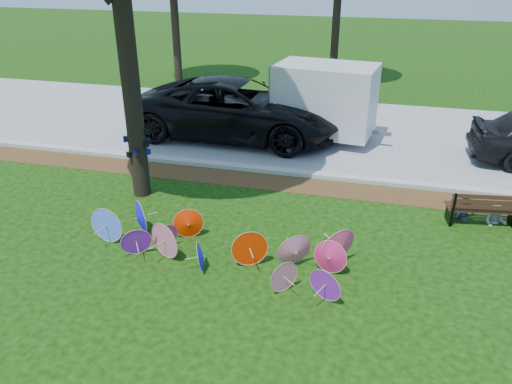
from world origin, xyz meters
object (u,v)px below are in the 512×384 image
at_px(parasol_pile, 221,243).
at_px(black_van, 238,109).
at_px(person_left, 467,196).
at_px(cargo_trailer, 325,99).
at_px(park_bench, 482,207).
at_px(person_right, 499,204).

relative_size(parasol_pile, black_van, 0.82).
relative_size(parasol_pile, person_left, 4.60).
relative_size(black_van, person_left, 5.61).
distance_m(cargo_trailer, person_left, 6.21).
bearing_deg(park_bench, black_van, 140.44).
bearing_deg(person_left, black_van, 168.32).
relative_size(black_van, cargo_trailer, 2.22).
distance_m(parasol_pile, person_right, 6.36).
xyz_separation_m(park_bench, person_right, (0.35, 0.05, 0.10)).
bearing_deg(person_left, park_bench, 12.78).
distance_m(parasol_pile, cargo_trailer, 7.87).
relative_size(parasol_pile, park_bench, 3.60).
xyz_separation_m(black_van, park_bench, (7.07, -4.35, -0.55)).
distance_m(park_bench, person_right, 0.37).
bearing_deg(parasol_pile, person_right, 27.92).
bearing_deg(park_bench, cargo_trailer, 123.63).
xyz_separation_m(black_van, cargo_trailer, (2.81, 0.46, 0.43)).
relative_size(cargo_trailer, person_left, 2.52).
bearing_deg(person_right, cargo_trailer, 147.21).
bearing_deg(cargo_trailer, black_van, -163.71).
distance_m(parasol_pile, black_van, 7.52).
height_order(person_left, person_right, person_left).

